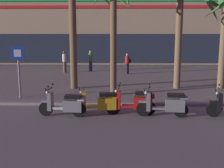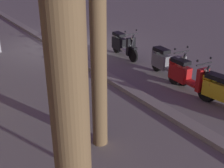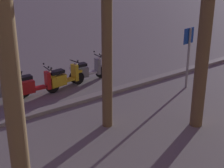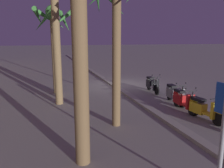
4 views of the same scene
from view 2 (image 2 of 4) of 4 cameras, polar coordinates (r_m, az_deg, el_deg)
ground_plane at (r=13.14m, az=-9.16°, el=7.44°), size 200.00×200.00×0.00m
curb_strip at (r=12.95m, az=-11.00°, el=7.34°), size 60.00×0.36×0.12m
scooter_red_lead_nearest at (r=8.74m, az=14.39°, el=1.66°), size 1.81×0.56×1.17m
scooter_grey_last_in_row at (r=9.64m, az=10.70°, el=4.10°), size 1.87×0.57×1.17m
scooter_black_second_in_line at (r=11.48m, az=2.10°, el=7.73°), size 1.80×0.56×1.17m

